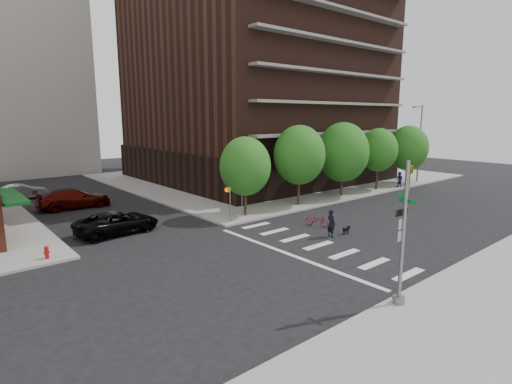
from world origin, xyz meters
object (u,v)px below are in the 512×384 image
at_px(scooter, 317,220).
at_px(pedestrian_far, 399,180).
at_px(traffic_signal, 403,245).
at_px(parked_car_silver, 22,192).
at_px(fire_hydrant, 47,252).
at_px(parked_car_maroon, 74,198).
at_px(parked_car_black, 117,223).
at_px(dog_walker, 331,223).

bearing_deg(scooter, pedestrian_far, -3.34).
xyz_separation_m(traffic_signal, scooter, (6.77, 10.54, -2.23)).
bearing_deg(parked_car_silver, fire_hydrant, 175.48).
relative_size(scooter, pedestrian_far, 1.05).
xyz_separation_m(traffic_signal, parked_car_maroon, (-5.03, 27.93, -1.83)).
xyz_separation_m(parked_car_black, dog_walker, (10.50, -9.82, 0.16)).
distance_m(parked_car_silver, scooter, 28.61).
xyz_separation_m(fire_hydrant, parked_car_silver, (2.30, 19.91, 0.19)).
relative_size(parked_car_black, scooter, 3.12).
bearing_deg(dog_walker, pedestrian_far, -62.44).
bearing_deg(parked_car_silver, parked_car_maroon, -157.55).
distance_m(scooter, dog_walker, 2.74).
bearing_deg(parked_car_silver, scooter, -147.47).
bearing_deg(fire_hydrant, parked_car_black, 28.41).
bearing_deg(traffic_signal, parked_car_silver, 102.39).
relative_size(parked_car_silver, scooter, 2.51).
bearing_deg(fire_hydrant, parked_car_silver, 83.41).
height_order(dog_walker, pedestrian_far, dog_walker).
height_order(parked_car_black, scooter, parked_car_black).
bearing_deg(parked_car_maroon, pedestrian_far, -109.71).
relative_size(traffic_signal, pedestrian_far, 3.55).
relative_size(fire_hydrant, parked_car_maroon, 0.12).
relative_size(fire_hydrant, pedestrian_far, 0.43).
bearing_deg(parked_car_maroon, dog_walker, -148.63).
xyz_separation_m(scooter, dog_walker, (-1.30, -2.37, 0.46)).
xyz_separation_m(fire_hydrant, parked_car_maroon, (5.00, 12.64, 0.32)).
height_order(fire_hydrant, pedestrian_far, pedestrian_far).
height_order(parked_car_silver, dog_walker, dog_walker).
relative_size(scooter, dog_walker, 0.95).
distance_m(traffic_signal, pedestrian_far, 29.48).
bearing_deg(dog_walker, parked_car_black, 55.52).
relative_size(parked_car_silver, pedestrian_far, 2.64).
bearing_deg(dog_walker, scooter, -20.13).
bearing_deg(traffic_signal, pedestrian_far, 30.63).
distance_m(traffic_signal, parked_car_maroon, 28.44).
height_order(traffic_signal, pedestrian_far, traffic_signal).
bearing_deg(scooter, parked_car_black, 130.87).
xyz_separation_m(traffic_signal, pedestrian_far, (25.33, 14.99, -1.70)).
bearing_deg(parked_car_silver, dog_walker, -151.89).
distance_m(parked_car_maroon, scooter, 21.02).
bearing_deg(parked_car_maroon, scooter, -142.46).
bearing_deg(parked_car_maroon, traffic_signal, -166.41).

